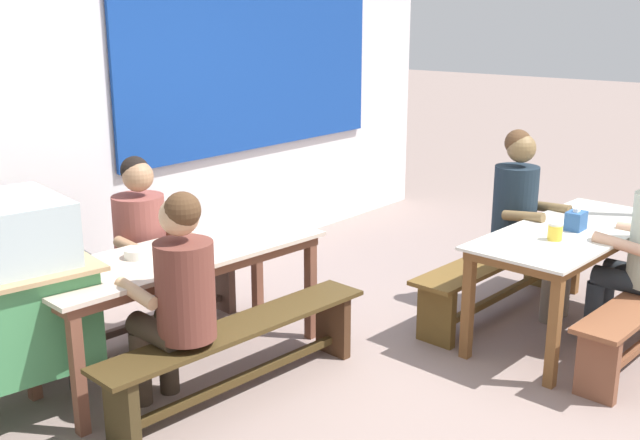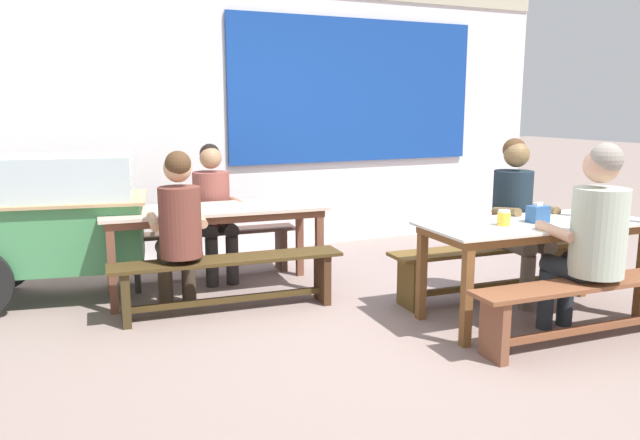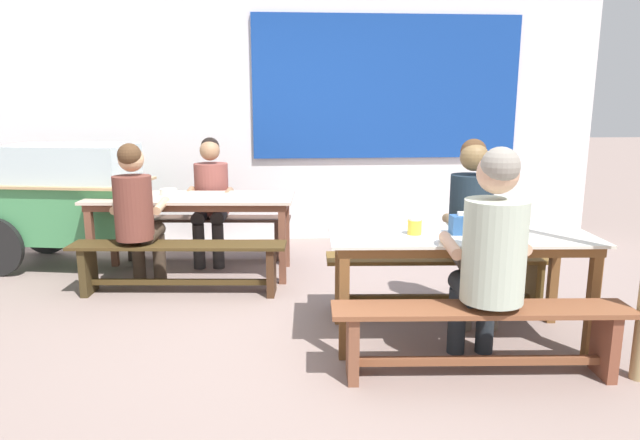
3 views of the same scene
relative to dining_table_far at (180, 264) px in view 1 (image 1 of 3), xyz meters
The scene contains 13 objects.
ground_plane 1.70m from the dining_table_far, 51.08° to the right, with size 40.00×40.00×0.00m, color gray.
backdrop_wall 1.91m from the dining_table_far, 52.57° to the left, with size 6.76×0.23×2.88m.
dining_table_far is the anchor object (origin of this frame).
dining_table_near 2.50m from the dining_table_far, 39.30° to the right, with size 1.71×0.78×0.72m.
bench_far_back 0.64m from the dining_table_far, 85.52° to the left, with size 1.70×0.39×0.42m.
bench_far_front 0.64m from the dining_table_far, 94.48° to the right, with size 1.76×0.42×0.42m.
bench_near_back 2.25m from the dining_table_far, 28.16° to the right, with size 1.69×0.40×0.42m.
person_center_facing 0.47m from the dining_table_far, 75.84° to the left, with size 0.45×0.56×1.21m.
person_left_back_turned 0.58m from the dining_table_far, 130.94° to the right, with size 0.43×0.53×1.23m.
person_right_near_table 2.45m from the dining_table_far, 27.60° to the right, with size 0.45×0.59×1.29m.
tissue_box 2.51m from the dining_table_far, 39.58° to the right, with size 0.14×0.10×0.14m.
condiment_jar 2.28m from the dining_table_far, 44.18° to the right, with size 0.09×0.09×0.11m.
soup_bowl 0.26m from the dining_table_far, 155.39° to the left, with size 0.15×0.15×0.05m, color silver.
Camera 1 is at (-3.68, -2.09, 2.08)m, focal length 42.39 mm.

